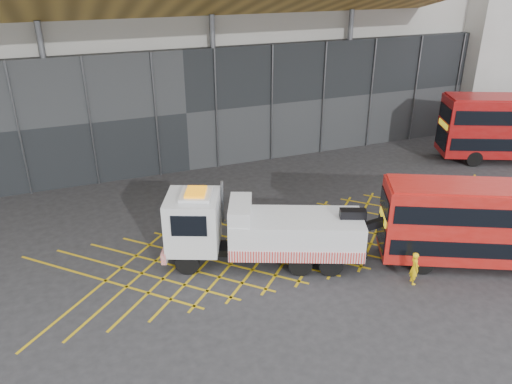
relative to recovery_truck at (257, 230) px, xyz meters
name	(u,v)px	position (x,y,z in m)	size (l,w,h in m)	color
ground_plane	(209,259)	(-2.05, 1.00, -1.72)	(120.00, 120.00, 0.00)	#27272A
road_markings	(314,238)	(3.55, 1.00, -1.72)	(27.96, 7.16, 0.01)	gold
construction_building	(157,22)	(-0.13, 19.40, 7.26)	(55.00, 23.97, 18.00)	gray
recovery_truck	(257,230)	(0.00, 0.00, 0.00)	(10.39, 5.88, 3.73)	black
bus_towed	(494,222)	(9.89, -4.15, 0.52)	(9.88, 6.40, 4.03)	#AD140F
worker	(414,268)	(5.78, -4.13, -0.95)	(0.56, 0.37, 1.54)	yellow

